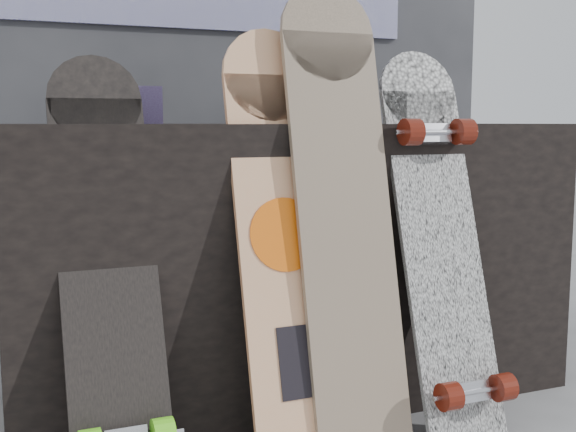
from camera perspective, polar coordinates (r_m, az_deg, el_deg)
name	(u,v)px	position (r m, az deg, el deg)	size (l,w,h in m)	color
vendor_table	(287,260)	(2.14, -0.04, -3.49)	(1.60, 0.60, 0.80)	black
booth	(204,46)	(2.92, -6.63, 13.22)	(2.40, 0.22, 2.20)	#313136
merch_box_purple	(125,105)	(2.02, -12.76, 8.53)	(0.18, 0.12, 0.10)	#483165
merch_box_small	(345,104)	(2.26, 4.52, 8.81)	(0.14, 0.14, 0.12)	#483165
merch_box_flat	(316,114)	(2.23, 2.27, 8.07)	(0.22, 0.10, 0.06)	#D1B78C
longboard_geisha	(283,229)	(1.75, -0.36, -1.01)	(0.24, 0.29, 1.04)	beige
longboard_celtic	(343,200)	(1.79, 4.37, 1.27)	(0.25, 0.29, 1.15)	#CDAC8C
longboard_cascadia	(441,234)	(1.93, 12.03, -1.36)	(0.23, 0.37, 1.00)	white
skateboard_dark	(109,258)	(1.69, -14.00, -3.22)	(0.22, 0.40, 0.97)	black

